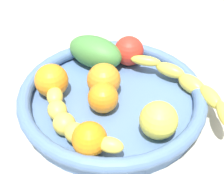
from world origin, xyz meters
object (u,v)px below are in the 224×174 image
orange_front (90,139)px  banana_draped_left (70,119)px  apple_yellow (160,119)px  orange_mid_left (52,81)px  orange_mid_right (103,98)px  orange_rear (105,79)px  mango_green (95,52)px  fruit_bowl (112,97)px  tomato_red (129,51)px  banana_draped_right (188,84)px

orange_front → banana_draped_left: bearing=85.8°
orange_front → apple_yellow: (11.41, -4.57, 0.41)cm
apple_yellow → orange_mid_left: bearing=111.4°
orange_mid_right → orange_rear: 4.81cm
banana_draped_left → orange_mid_right: 7.48cm
orange_mid_right → orange_rear: bearing=46.5°
orange_mid_right → mango_green: mango_green is taller
fruit_bowl → banana_draped_left: banana_draped_left is taller
orange_mid_left → mango_green: 12.59cm
fruit_bowl → mango_green: 12.30cm
orange_mid_right → tomato_red: bearing=29.4°
fruit_bowl → tomato_red: (10.55, 6.59, 2.82)cm
orange_mid_left → mango_green: same height
orange_front → orange_mid_left: orange_mid_left is taller
banana_draped_left → orange_mid_left: (2.90, 10.02, 0.74)cm
banana_draped_right → orange_mid_right: (-15.20, 7.28, 0.40)cm
orange_mid_left → mango_green: size_ratio=0.52×
orange_front → orange_mid_right: size_ratio=1.01×
banana_draped_left → mango_green: (15.31, 12.18, 0.76)cm
apple_yellow → tomato_red: 21.00cm
orange_mid_left → orange_mid_right: size_ratio=1.15×
orange_mid_right → tomato_red: tomato_red is taller
orange_rear → tomato_red: 11.15cm
orange_front → orange_mid_left: bearing=78.2°
fruit_bowl → apple_yellow: (0.42, -11.80, 2.89)cm
banana_draped_left → orange_rear: bearing=18.6°
fruit_bowl → orange_mid_left: size_ratio=5.52×
banana_draped_left → banana_draped_right: (22.67, -7.13, -0.08)cm
banana_draped_left → orange_mid_left: size_ratio=3.52×
fruit_bowl → orange_mid_left: bearing=131.0°
orange_mid_left → banana_draped_left: bearing=-106.1°
banana_draped_left → apple_yellow: bearing=-44.0°
fruit_bowl → banana_draped_left: size_ratio=1.57×
orange_front → apple_yellow: size_ratio=0.88×
fruit_bowl → tomato_red: tomato_red is taller
orange_rear → apple_yellow: (0.20, -14.20, 0.00)cm
orange_mid_right → banana_draped_left: bearing=-178.9°
mango_green → apple_yellow: (-4.33, -22.77, 0.00)cm
orange_mid_right → orange_rear: size_ratio=0.86×
orange_mid_left → tomato_red: 18.33cm
banana_draped_right → mango_green: size_ratio=2.08×
orange_front → orange_mid_left: 16.38cm
banana_draped_left → tomato_red: 22.51cm
fruit_bowl → tomato_red: 12.75cm
banana_draped_left → orange_mid_right: (7.47, 0.15, 0.31)cm
fruit_bowl → orange_rear: bearing=84.8°
orange_rear → orange_front: bearing=-139.3°
apple_yellow → mango_green: bearing=79.2°
banana_draped_left → orange_rear: orange_rear is taller
fruit_bowl → tomato_red: bearing=32.0°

